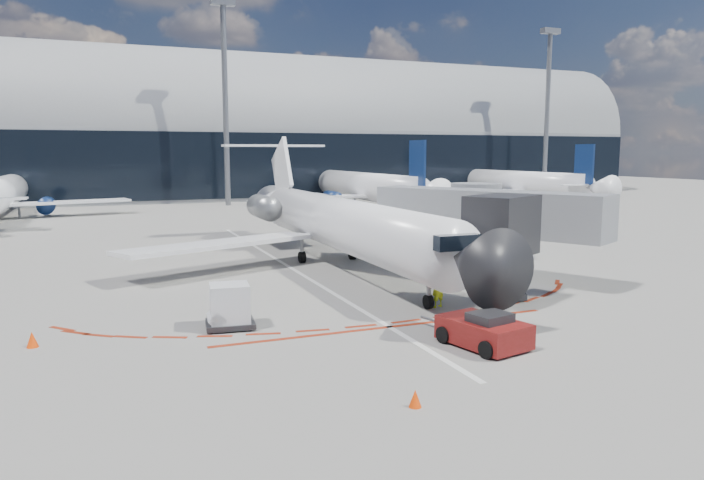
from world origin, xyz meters
name	(u,v)px	position (x,y,z in m)	size (l,w,h in m)	color
ground	(302,274)	(0.00, 0.00, 0.00)	(260.00, 260.00, 0.00)	slate
apron_centerline	(291,268)	(0.00, 2.00, 0.01)	(0.25, 40.00, 0.01)	silver
apron_stop_bar	(389,327)	(0.00, -11.50, 0.01)	(14.00, 0.25, 0.01)	maroon
terminal_building	(172,141)	(0.00, 64.97, 8.52)	(150.00, 24.15, 24.00)	gray
jet_bridge	(483,219)	(9.79, -3.01, 3.01)	(10.03, 15.20, 4.90)	gray
light_mast_centre	(225,107)	(5.00, 48.00, 12.50)	(0.70, 0.70, 25.00)	slate
light_mast_east	(547,115)	(55.00, 48.00, 12.50)	(0.70, 0.70, 25.00)	slate
regional_jet	(336,221)	(2.79, 2.01, 2.65)	(25.70, 31.70, 7.94)	white
pushback_tug	(484,331)	(2.03, -14.92, 0.55)	(2.60, 4.91, 1.25)	#5F110D
ramp_worker	(438,287)	(3.30, -9.42, 0.93)	(0.68, 0.44, 1.86)	#D2EC18
uld_container	(230,306)	(-5.78, -9.32, 0.85)	(2.00, 1.76, 1.73)	black
safety_cone_left	(32,340)	(-12.65, -9.20, 0.28)	(0.40, 0.40, 0.56)	#FF4105
safety_cone_right	(415,398)	(-2.67, -18.77, 0.24)	(0.35, 0.35, 0.48)	#FF4105
bg_airliner_2	(367,167)	(20.63, 38.84, 5.01)	(31.00, 32.82, 10.03)	white
bg_airliner_3	(520,166)	(45.65, 41.77, 4.86)	(30.05, 31.81, 9.72)	white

